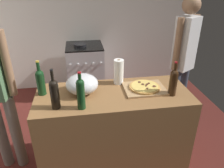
{
  "coord_description": "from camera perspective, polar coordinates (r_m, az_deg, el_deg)",
  "views": [
    {
      "loc": [
        -0.05,
        -1.18,
        1.92
      ],
      "look_at": [
        0.24,
        0.71,
        0.96
      ],
      "focal_mm": 34.88,
      "sensor_mm": 36.0,
      "label": 1
    }
  ],
  "objects": [
    {
      "name": "ground_plane",
      "position": [
        3.17,
        -6.16,
        -10.97
      ],
      "size": [
        4.19,
        3.25,
        0.02
      ],
      "primitive_type": "cube",
      "color": "#511E19"
    },
    {
      "name": "kitchen_wall_rear",
      "position": [
        3.93,
        -8.34,
        17.46
      ],
      "size": [
        4.19,
        0.1,
        2.6
      ],
      "primitive_type": "cube",
      "color": "beige",
      "rests_on": "ground_plane"
    },
    {
      "name": "counter",
      "position": [
        2.33,
        0.38,
        -12.19
      ],
      "size": [
        1.48,
        0.63,
        0.91
      ],
      "primitive_type": "cube",
      "color": "olive",
      "rests_on": "ground_plane"
    },
    {
      "name": "cutting_board",
      "position": [
        2.17,
        8.49,
        -1.2
      ],
      "size": [
        0.4,
        0.32,
        0.02
      ],
      "primitive_type": "cube",
      "color": "tan",
      "rests_on": "counter"
    },
    {
      "name": "pizza",
      "position": [
        2.16,
        8.54,
        -0.71
      ],
      "size": [
        0.3,
        0.3,
        0.03
      ],
      "color": "tan",
      "rests_on": "cutting_board"
    },
    {
      "name": "mixing_bowl",
      "position": [
        2.07,
        -7.85,
        -0.01
      ],
      "size": [
        0.3,
        0.3,
        0.19
      ],
      "color": "#B2B2B7",
      "rests_on": "counter"
    },
    {
      "name": "paper_towel_roll",
      "position": [
        2.22,
        1.75,
        3.23
      ],
      "size": [
        0.1,
        0.1,
        0.26
      ],
      "color": "white",
      "rests_on": "counter"
    },
    {
      "name": "wine_bottle_clear",
      "position": [
        1.85,
        -14.84,
        -2.23
      ],
      "size": [
        0.08,
        0.08,
        0.35
      ],
      "color": "black",
      "rests_on": "counter"
    },
    {
      "name": "wine_bottle_amber",
      "position": [
        1.8,
        -8.21,
        -2.22
      ],
      "size": [
        0.07,
        0.07,
        0.33
      ],
      "color": "#143819",
      "rests_on": "counter"
    },
    {
      "name": "wine_bottle_dark",
      "position": [
        2.07,
        15.79,
        0.7
      ],
      "size": [
        0.07,
        0.07,
        0.33
      ],
      "color": "#331E0F",
      "rests_on": "counter"
    },
    {
      "name": "wine_bottle_green",
      "position": [
        2.11,
        -18.26,
        0.79
      ],
      "size": [
        0.08,
        0.08,
        0.34
      ],
      "color": "#143819",
      "rests_on": "counter"
    },
    {
      "name": "stove",
      "position": [
        3.78,
        -6.95,
        3.63
      ],
      "size": [
        0.6,
        0.62,
        0.92
      ],
      "color": "#B7B7BC",
      "rests_on": "ground_plane"
    },
    {
      "name": "person_in_red",
      "position": [
        2.85,
        18.19,
        6.7
      ],
      "size": [
        0.35,
        0.29,
        1.72
      ],
      "color": "#383D4C",
      "rests_on": "ground_plane"
    }
  ]
}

